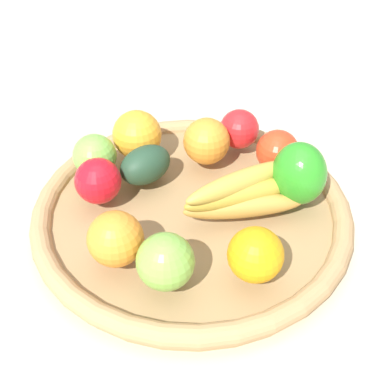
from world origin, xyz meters
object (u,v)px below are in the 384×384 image
(apple_2, at_px, (239,129))
(apple_3, at_px, (95,156))
(apple_0, at_px, (98,181))
(bell_pepper, at_px, (299,173))
(orange_3, at_px, (115,239))
(apple_1, at_px, (165,262))
(banana_bunch, at_px, (242,194))
(orange_2, at_px, (207,141))
(orange_1, at_px, (256,255))
(orange_0, at_px, (137,135))
(avocado, at_px, (145,165))
(apple_4, at_px, (277,151))

(apple_2, bearing_deg, apple_3, 139.91)
(apple_0, distance_m, bell_pepper, 0.29)
(orange_3, distance_m, apple_2, 0.31)
(orange_3, height_order, bell_pepper, bell_pepper)
(apple_3, bearing_deg, apple_1, -120.47)
(banana_bunch, xyz_separation_m, apple_3, (-0.04, 0.24, 0.00))
(orange_2, distance_m, banana_bunch, 0.13)
(orange_1, relative_size, apple_3, 1.05)
(orange_0, relative_size, bell_pepper, 0.83)
(orange_3, distance_m, avocado, 0.17)
(avocado, distance_m, apple_3, 0.08)
(apple_0, relative_size, apple_1, 0.94)
(orange_2, relative_size, orange_0, 0.94)
(orange_3, bearing_deg, apple_3, 47.58)
(apple_1, bearing_deg, orange_3, 90.87)
(orange_3, relative_size, avocado, 0.87)
(apple_2, bearing_deg, orange_3, 177.30)
(apple_4, distance_m, apple_2, 0.08)
(apple_4, bearing_deg, apple_1, 176.13)
(banana_bunch, bearing_deg, apple_0, 114.30)
(orange_3, height_order, orange_1, orange_3)
(bell_pepper, relative_size, apple_3, 1.41)
(orange_3, distance_m, bell_pepper, 0.28)
(orange_3, distance_m, banana_bunch, 0.19)
(banana_bunch, xyz_separation_m, bell_pepper, (0.07, -0.06, 0.02))
(orange_3, bearing_deg, bell_pepper, -32.81)
(apple_4, distance_m, avocado, 0.21)
(banana_bunch, height_order, bell_pepper, bell_pepper)
(bell_pepper, bearing_deg, apple_3, 51.66)
(apple_4, distance_m, bell_pepper, 0.08)
(orange_3, bearing_deg, orange_1, -67.04)
(bell_pepper, xyz_separation_m, apple_3, (-0.11, 0.29, -0.01))
(banana_bunch, bearing_deg, avocado, 94.76)
(orange_3, bearing_deg, apple_1, -89.13)
(orange_2, bearing_deg, bell_pepper, -94.73)
(apple_0, distance_m, orange_1, 0.26)
(banana_bunch, xyz_separation_m, orange_1, (-0.10, -0.07, 0.00))
(apple_4, relative_size, apple_1, 0.92)
(apple_4, height_order, bell_pepper, bell_pepper)
(apple_4, height_order, apple_1, apple_1)
(orange_0, xyz_separation_m, apple_3, (-0.07, 0.03, -0.01))
(orange_0, xyz_separation_m, apple_1, (-0.20, -0.19, -0.00))
(banana_bunch, height_order, orange_1, orange_1)
(orange_0, relative_size, orange_1, 1.11)
(bell_pepper, bearing_deg, avocado, 51.82)
(orange_0, bearing_deg, bell_pepper, -83.04)
(orange_0, bearing_deg, orange_2, -66.07)
(orange_3, bearing_deg, apple_4, -18.32)
(orange_2, distance_m, apple_2, 0.07)
(apple_3, bearing_deg, orange_1, -100.94)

